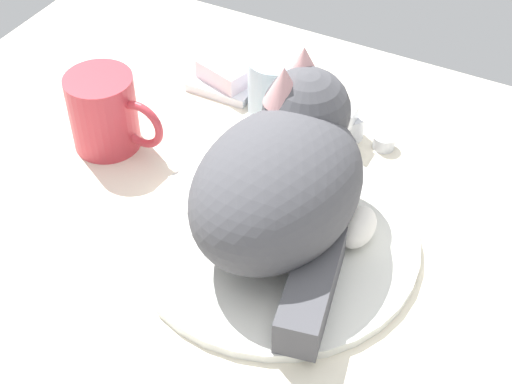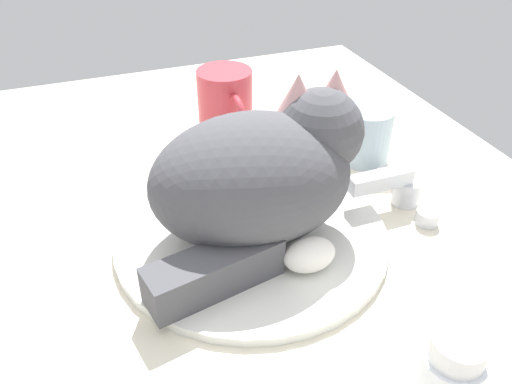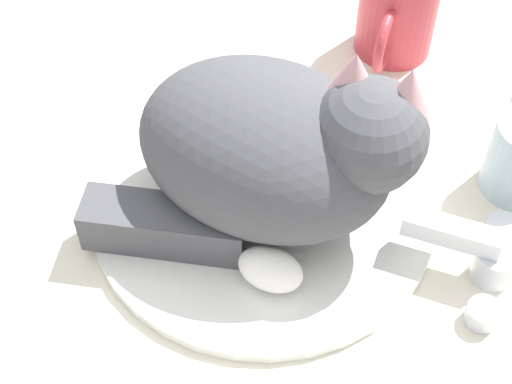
# 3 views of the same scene
# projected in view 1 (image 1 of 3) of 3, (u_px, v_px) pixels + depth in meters

# --- Properties ---
(ground_plane) EXTENTS (1.10, 0.83, 0.03)m
(ground_plane) POSITION_uv_depth(u_px,v_px,m) (276.00, 251.00, 0.84)
(ground_plane) COLOR silver
(sink_basin) EXTENTS (0.31, 0.31, 0.01)m
(sink_basin) POSITION_uv_depth(u_px,v_px,m) (276.00, 239.00, 0.82)
(sink_basin) COLOR silver
(sink_basin) RESTS_ON ground_plane
(faucet) EXTENTS (0.12, 0.10, 0.05)m
(faucet) POSITION_uv_depth(u_px,v_px,m) (346.00, 128.00, 0.94)
(faucet) COLOR silver
(faucet) RESTS_ON ground_plane
(cat) EXTENTS (0.19, 0.27, 0.17)m
(cat) POSITION_uv_depth(u_px,v_px,m) (284.00, 178.00, 0.78)
(cat) COLOR #4C4C51
(cat) RESTS_ON sink_basin
(coffee_mug) EXTENTS (0.13, 0.08, 0.10)m
(coffee_mug) POSITION_uv_depth(u_px,v_px,m) (105.00, 113.00, 0.92)
(coffee_mug) COLOR #C63842
(coffee_mug) RESTS_ON ground_plane
(rinse_cup) EXTENTS (0.07, 0.07, 0.08)m
(rinse_cup) POSITION_uv_depth(u_px,v_px,m) (274.00, 86.00, 0.97)
(rinse_cup) COLOR silver
(rinse_cup) RESTS_ON ground_plane
(soap_dish) EXTENTS (0.09, 0.06, 0.01)m
(soap_dish) POSITION_uv_depth(u_px,v_px,m) (225.00, 84.00, 1.03)
(soap_dish) COLOR white
(soap_dish) RESTS_ON ground_plane
(soap_bar) EXTENTS (0.08, 0.06, 0.03)m
(soap_bar) POSITION_uv_depth(u_px,v_px,m) (225.00, 72.00, 1.02)
(soap_bar) COLOR silver
(soap_bar) RESTS_ON soap_dish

